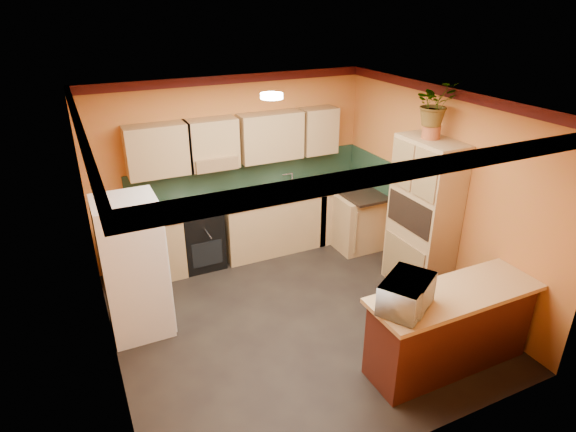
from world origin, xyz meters
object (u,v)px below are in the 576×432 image
at_px(fridge, 134,268).
at_px(breakfast_bar, 449,331).
at_px(pantry, 423,218).
at_px(base_cabinets_back, 241,230).
at_px(stove, 201,237).
at_px(microwave, 406,294).

xyz_separation_m(fridge, breakfast_bar, (2.90, -2.06, -0.41)).
relative_size(pantry, breakfast_bar, 1.17).
xyz_separation_m(base_cabinets_back, pantry, (1.87, -1.85, 0.61)).
bearing_deg(base_cabinets_back, stove, -180.00).
bearing_deg(pantry, microwave, -134.39).
relative_size(fridge, pantry, 0.81).
xyz_separation_m(pantry, microwave, (-1.36, -1.39, 0.04)).
bearing_deg(fridge, microwave, -42.49).
xyz_separation_m(fridge, microwave, (2.24, -2.06, 0.24)).
bearing_deg(fridge, base_cabinets_back, 34.41).
xyz_separation_m(pantry, breakfast_bar, (-0.70, -1.39, -0.61)).
bearing_deg(base_cabinets_back, pantry, -44.70).
relative_size(stove, fridge, 0.54).
bearing_deg(stove, microwave, -70.59).
distance_m(fridge, pantry, 3.67).
relative_size(base_cabinets_back, breakfast_bar, 2.03).
xyz_separation_m(fridge, pantry, (3.60, -0.67, 0.20)).
distance_m(stove, pantry, 3.17).
bearing_deg(stove, pantry, -36.58).
distance_m(stove, fridge, 1.66).
height_order(base_cabinets_back, breakfast_bar, same).
relative_size(fridge, microwave, 2.92).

